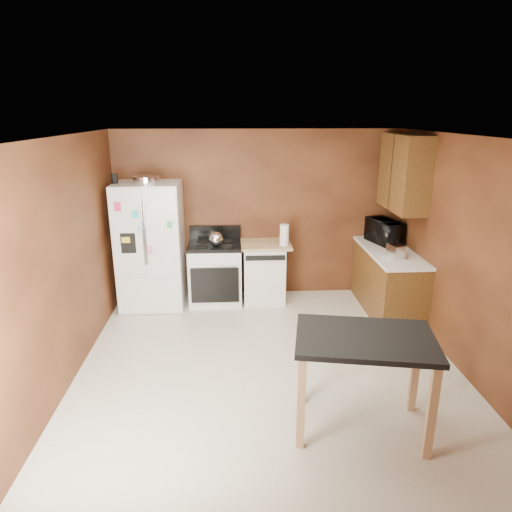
{
  "coord_description": "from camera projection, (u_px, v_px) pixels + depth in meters",
  "views": [
    {
      "loc": [
        -0.39,
        -4.47,
        2.73
      ],
      "look_at": [
        -0.1,
        0.85,
        1.04
      ],
      "focal_mm": 32.0,
      "sensor_mm": 36.0,
      "label": 1
    }
  ],
  "objects": [
    {
      "name": "floor",
      "position": [
        269.0,
        367.0,
        5.1
      ],
      "size": [
        4.5,
        4.5,
        0.0
      ],
      "primitive_type": "plane",
      "color": "beige",
      "rests_on": "ground"
    },
    {
      "name": "ceiling",
      "position": [
        271.0,
        137.0,
        4.34
      ],
      "size": [
        4.5,
        4.5,
        0.0
      ],
      "primitive_type": "plane",
      "rotation": [
        3.14,
        0.0,
        0.0
      ],
      "color": "white",
      "rests_on": "ground"
    },
    {
      "name": "wall_back",
      "position": [
        257.0,
        215.0,
        6.86
      ],
      "size": [
        4.2,
        0.0,
        4.2
      ],
      "primitive_type": "plane",
      "rotation": [
        1.57,
        0.0,
        0.0
      ],
      "color": "brown",
      "rests_on": "ground"
    },
    {
      "name": "wall_front",
      "position": [
        303.0,
        385.0,
        2.58
      ],
      "size": [
        4.2,
        0.0,
        4.2
      ],
      "primitive_type": "plane",
      "rotation": [
        -1.57,
        0.0,
        0.0
      ],
      "color": "brown",
      "rests_on": "ground"
    },
    {
      "name": "wall_left",
      "position": [
        63.0,
        265.0,
        4.61
      ],
      "size": [
        0.0,
        4.5,
        4.5
      ],
      "primitive_type": "plane",
      "rotation": [
        1.57,
        0.0,
        1.57
      ],
      "color": "brown",
      "rests_on": "ground"
    },
    {
      "name": "wall_right",
      "position": [
        467.0,
        258.0,
        4.83
      ],
      "size": [
        0.0,
        4.5,
        4.5
      ],
      "primitive_type": "plane",
      "rotation": [
        1.57,
        0.0,
        -1.57
      ],
      "color": "brown",
      "rests_on": "ground"
    },
    {
      "name": "roasting_pan",
      "position": [
        146.0,
        180.0,
        6.22
      ],
      "size": [
        0.36,
        0.36,
        0.09
      ],
      "primitive_type": "cylinder",
      "color": "silver",
      "rests_on": "refrigerator"
    },
    {
      "name": "pen_cup",
      "position": [
        114.0,
        179.0,
        6.16
      ],
      "size": [
        0.09,
        0.09,
        0.13
      ],
      "primitive_type": "cylinder",
      "color": "black",
      "rests_on": "refrigerator"
    },
    {
      "name": "kettle",
      "position": [
        216.0,
        239.0,
        6.48
      ],
      "size": [
        0.21,
        0.21,
        0.21
      ],
      "primitive_type": "sphere",
      "color": "silver",
      "rests_on": "gas_range"
    },
    {
      "name": "paper_towel",
      "position": [
        284.0,
        235.0,
        6.55
      ],
      "size": [
        0.17,
        0.17,
        0.3
      ],
      "primitive_type": "cylinder",
      "rotation": [
        0.0,
        0.0,
        -0.37
      ],
      "color": "white",
      "rests_on": "dishwasher"
    },
    {
      "name": "green_canister",
      "position": [
        282.0,
        238.0,
        6.74
      ],
      "size": [
        0.11,
        0.11,
        0.1
      ],
      "primitive_type": "cylinder",
      "rotation": [
        0.0,
        0.0,
        0.23
      ],
      "color": "green",
      "rests_on": "dishwasher"
    },
    {
      "name": "toaster",
      "position": [
        395.0,
        251.0,
        5.97
      ],
      "size": [
        0.19,
        0.26,
        0.17
      ],
      "primitive_type": "cube",
      "rotation": [
        0.0,
        0.0,
        0.21
      ],
      "color": "silver",
      "rests_on": "right_cabinets"
    },
    {
      "name": "microwave",
      "position": [
        384.0,
        232.0,
        6.63
      ],
      "size": [
        0.53,
        0.65,
        0.31
      ],
      "primitive_type": "imported",
      "rotation": [
        0.0,
        0.0,
        1.87
      ],
      "color": "black",
      "rests_on": "right_cabinets"
    },
    {
      "name": "refrigerator",
      "position": [
        151.0,
        246.0,
        6.52
      ],
      "size": [
        0.9,
        0.8,
        1.8
      ],
      "color": "white",
      "rests_on": "ground"
    },
    {
      "name": "gas_range",
      "position": [
        215.0,
        272.0,
        6.76
      ],
      "size": [
        0.76,
        0.68,
        1.1
      ],
      "color": "white",
      "rests_on": "ground"
    },
    {
      "name": "dishwasher",
      "position": [
        264.0,
        271.0,
        6.82
      ],
      "size": [
        0.78,
        0.63,
        0.89
      ],
      "color": "white",
      "rests_on": "ground"
    },
    {
      "name": "right_cabinets",
      "position": [
        392.0,
        249.0,
        6.33
      ],
      "size": [
        0.63,
        1.58,
        2.45
      ],
      "color": "brown",
      "rests_on": "ground"
    },
    {
      "name": "island",
      "position": [
        364.0,
        352.0,
        3.91
      ],
      "size": [
        1.29,
        0.98,
        0.91
      ],
      "color": "black",
      "rests_on": "ground"
    }
  ]
}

